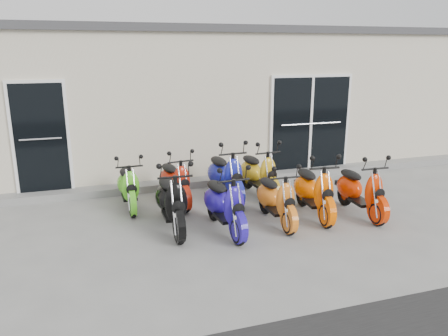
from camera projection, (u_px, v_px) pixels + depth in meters
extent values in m
plane|color=gray|center=(234.00, 218.00, 7.65)|extent=(80.00, 80.00, 0.00)
cube|color=beige|center=(173.00, 97.00, 12.01)|extent=(14.00, 6.00, 3.20)
cube|color=#3F3F42|center=(171.00, 33.00, 11.57)|extent=(14.20, 6.20, 0.16)
cube|color=gray|center=(204.00, 182.00, 9.49)|extent=(14.00, 0.40, 0.15)
cube|color=black|center=(41.00, 135.00, 8.37)|extent=(1.07, 0.08, 2.22)
cube|color=black|center=(310.00, 121.00, 10.08)|extent=(2.02, 0.08, 2.22)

